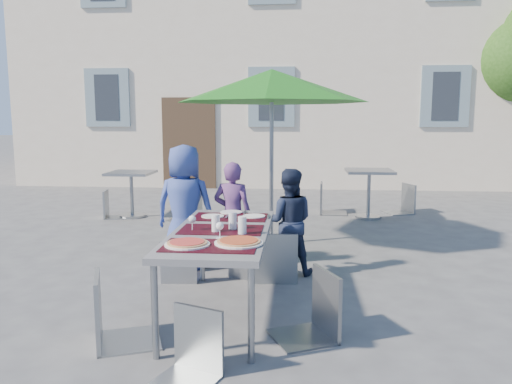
# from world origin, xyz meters

# --- Properties ---
(ground) EXTENTS (90.00, 90.00, 0.00)m
(ground) POSITION_xyz_m (0.00, 0.00, 0.00)
(ground) COLOR #474749
(ground) RESTS_ON ground
(building) EXTENTS (13.60, 8.20, 11.10)m
(building) POSITION_xyz_m (-0.00, 11.50, 4.85)
(building) COLOR beige
(building) RESTS_ON ground
(dining_table) EXTENTS (0.80, 1.85, 0.76)m
(dining_table) POSITION_xyz_m (0.02, -0.37, 0.70)
(dining_table) COLOR #49494E
(dining_table) RESTS_ON ground
(pizza_near_left) EXTENTS (0.34, 0.34, 0.03)m
(pizza_near_left) POSITION_xyz_m (-0.16, -0.92, 0.77)
(pizza_near_left) COLOR white
(pizza_near_left) RESTS_ON dining_table
(pizza_near_right) EXTENTS (0.37, 0.37, 0.03)m
(pizza_near_right) POSITION_xyz_m (0.22, -0.84, 0.77)
(pizza_near_right) COLOR white
(pizza_near_right) RESTS_ON dining_table
(glassware) EXTENTS (0.51, 0.39, 0.15)m
(glassware) POSITION_xyz_m (0.06, -0.46, 0.83)
(glassware) COLOR silver
(glassware) RESTS_ON dining_table
(place_settings) EXTENTS (0.66, 0.44, 0.01)m
(place_settings) POSITION_xyz_m (0.03, 0.26, 0.76)
(place_settings) COLOR white
(place_settings) RESTS_ON dining_table
(child_0) EXTENTS (0.74, 0.53, 1.41)m
(child_0) POSITION_xyz_m (-0.61, 0.97, 0.71)
(child_0) COLOR #354894
(child_0) RESTS_ON ground
(child_1) EXTENTS (0.48, 0.35, 1.22)m
(child_1) POSITION_xyz_m (-0.07, 1.02, 0.61)
(child_1) COLOR #5D356D
(child_1) RESTS_ON ground
(child_2) EXTENTS (0.57, 0.33, 1.16)m
(child_2) POSITION_xyz_m (0.57, 0.84, 0.58)
(child_2) COLOR #1A223A
(child_2) RESTS_ON ground
(chair_0) EXTENTS (0.40, 0.40, 0.85)m
(chair_0) POSITION_xyz_m (-0.56, 0.47, 0.49)
(chair_0) COLOR #92969E
(chair_0) RESTS_ON ground
(chair_1) EXTENTS (0.50, 0.50, 0.84)m
(chair_1) POSITION_xyz_m (0.14, 0.66, 0.49)
(chair_1) COLOR gray
(chair_1) RESTS_ON ground
(chair_2) EXTENTS (0.48, 0.48, 1.00)m
(chair_2) POSITION_xyz_m (0.44, 0.57, 0.59)
(chair_2) COLOR gray
(chair_2) RESTS_ON ground
(chair_3) EXTENTS (0.59, 0.59, 1.03)m
(chair_3) POSITION_xyz_m (-0.71, -1.02, 0.61)
(chair_3) COLOR #8F969A
(chair_3) RESTS_ON ground
(chair_4) EXTENTS (0.59, 0.58, 0.99)m
(chair_4) POSITION_xyz_m (0.81, -0.77, 0.58)
(chair_4) COLOR slate
(chair_4) RESTS_ON ground
(chair_5) EXTENTS (0.50, 0.50, 0.87)m
(chair_5) POSITION_xyz_m (-0.02, -1.47, 0.50)
(chair_5) COLOR #90979B
(chair_5) RESTS_ON ground
(patio_umbrella) EXTENTS (2.52, 2.52, 2.33)m
(patio_umbrella) POSITION_xyz_m (0.31, 2.11, 2.10)
(patio_umbrella) COLOR #999CA0
(patio_umbrella) RESTS_ON ground
(cafe_table_0) EXTENTS (0.74, 0.74, 0.79)m
(cafe_table_0) POSITION_xyz_m (-2.20, 3.79, 0.56)
(cafe_table_0) COLOR #999CA0
(cafe_table_0) RESTS_ON ground
(bg_chair_l_0) EXTENTS (0.47, 0.47, 0.90)m
(bg_chair_l_0) POSITION_xyz_m (-2.53, 3.71, 0.52)
(bg_chair_l_0) COLOR gray
(bg_chair_l_0) RESTS_ON ground
(bg_chair_r_0) EXTENTS (0.56, 0.56, 1.04)m
(bg_chair_r_0) POSITION_xyz_m (-1.14, 3.61, 0.61)
(bg_chair_r_0) COLOR gray
(bg_chair_r_0) RESTS_ON ground
(cafe_table_1) EXTENTS (0.78, 0.78, 0.83)m
(cafe_table_1) POSITION_xyz_m (1.87, 4.05, 0.60)
(cafe_table_1) COLOR #999CA0
(cafe_table_1) RESTS_ON ground
(bg_chair_l_1) EXTENTS (0.50, 0.50, 1.06)m
(bg_chair_l_1) POSITION_xyz_m (1.19, 4.43, 0.63)
(bg_chair_l_1) COLOR gray
(bg_chair_l_1) RESTS_ON ground
(bg_chair_r_1) EXTENTS (0.57, 0.57, 1.00)m
(bg_chair_r_1) POSITION_xyz_m (2.56, 4.60, 0.59)
(bg_chair_r_1) COLOR gray
(bg_chair_r_1) RESTS_ON ground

